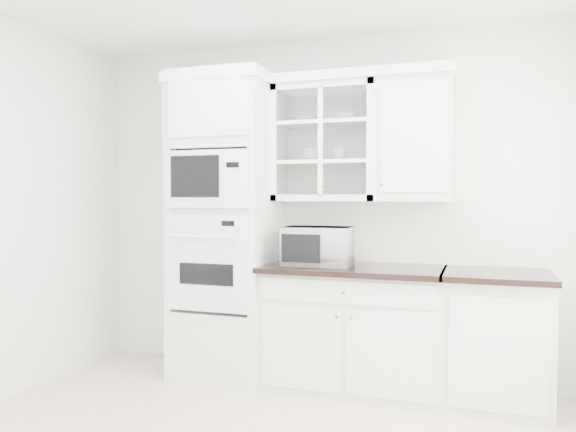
% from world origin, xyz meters
% --- Properties ---
extents(room_shell, '(4.00, 3.50, 2.70)m').
position_xyz_m(room_shell, '(0.00, 0.43, 1.78)').
color(room_shell, white).
rests_on(room_shell, ground).
extents(oven_column, '(0.76, 0.68, 2.40)m').
position_xyz_m(oven_column, '(-0.75, 1.42, 1.20)').
color(oven_column, white).
rests_on(oven_column, ground).
extents(base_cabinet_run, '(1.32, 0.67, 0.92)m').
position_xyz_m(base_cabinet_run, '(0.28, 1.45, 0.46)').
color(base_cabinet_run, white).
rests_on(base_cabinet_run, ground).
extents(extra_base_cabinet, '(0.72, 0.67, 0.92)m').
position_xyz_m(extra_base_cabinet, '(1.28, 1.45, 0.46)').
color(extra_base_cabinet, white).
rests_on(extra_base_cabinet, ground).
extents(upper_cabinet_glass, '(0.80, 0.33, 0.90)m').
position_xyz_m(upper_cabinet_glass, '(0.03, 1.58, 1.85)').
color(upper_cabinet_glass, white).
rests_on(upper_cabinet_glass, room_shell).
extents(upper_cabinet_solid, '(0.55, 0.33, 0.90)m').
position_xyz_m(upper_cabinet_solid, '(0.71, 1.58, 1.85)').
color(upper_cabinet_solid, white).
rests_on(upper_cabinet_solid, room_shell).
extents(crown_molding, '(2.14, 0.38, 0.07)m').
position_xyz_m(crown_molding, '(-0.07, 1.56, 2.33)').
color(crown_molding, white).
rests_on(crown_molding, room_shell).
extents(countertop_microwave, '(0.52, 0.44, 0.29)m').
position_xyz_m(countertop_microwave, '(0.02, 1.39, 1.06)').
color(countertop_microwave, white).
rests_on(countertop_microwave, base_cabinet_run).
extents(bowl_a, '(0.25, 0.25, 0.05)m').
position_xyz_m(bowl_a, '(-0.15, 1.60, 2.03)').
color(bowl_a, white).
rests_on(bowl_a, upper_cabinet_glass).
extents(bowl_b, '(0.22, 0.22, 0.06)m').
position_xyz_m(bowl_b, '(0.18, 1.59, 2.04)').
color(bowl_b, white).
rests_on(bowl_b, upper_cabinet_glass).
extents(cup_a, '(0.13, 0.13, 0.10)m').
position_xyz_m(cup_a, '(-0.09, 1.58, 1.76)').
color(cup_a, white).
rests_on(cup_a, upper_cabinet_glass).
extents(cup_b, '(0.13, 0.13, 0.10)m').
position_xyz_m(cup_b, '(0.14, 1.57, 1.76)').
color(cup_b, white).
rests_on(cup_b, upper_cabinet_glass).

